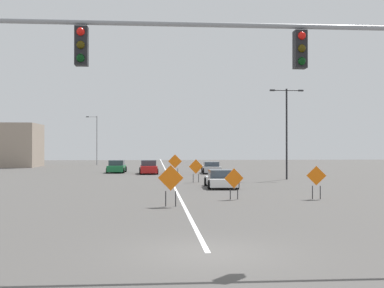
% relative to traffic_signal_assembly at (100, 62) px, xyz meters
% --- Properties ---
extents(ground, '(197.46, 197.46, 0.00)m').
position_rel_traffic_signal_assembly_xyz_m(ground, '(2.91, 0.01, -5.19)').
color(ground, '#4C4947').
extents(road_centre_stripe, '(0.16, 109.70, 0.01)m').
position_rel_traffic_signal_assembly_xyz_m(road_centre_stripe, '(2.91, 54.86, -5.19)').
color(road_centre_stripe, white).
rests_on(road_centre_stripe, ground).
extents(traffic_signal_assembly, '(18.06, 0.44, 6.59)m').
position_rel_traffic_signal_assembly_xyz_m(traffic_signal_assembly, '(0.00, 0.00, 0.00)').
color(traffic_signal_assembly, gray).
rests_on(traffic_signal_assembly, ground).
extents(street_lamp_near_left, '(3.06, 0.24, 8.19)m').
position_rel_traffic_signal_assembly_xyz_m(street_lamp_near_left, '(13.37, 29.87, -0.38)').
color(street_lamp_near_left, black).
rests_on(street_lamp_near_left, ground).
extents(street_lamp_mid_left, '(1.83, 0.24, 8.07)m').
position_rel_traffic_signal_assembly_xyz_m(street_lamp_mid_left, '(-8.10, 67.76, -0.74)').
color(street_lamp_mid_left, gray).
rests_on(street_lamp_mid_left, ground).
extents(construction_sign_right_shoulder, '(1.39, 0.28, 2.19)m').
position_rel_traffic_signal_assembly_xyz_m(construction_sign_right_shoulder, '(3.55, 36.04, -3.81)').
color(construction_sign_right_shoulder, orange).
rests_on(construction_sign_right_shoulder, ground).
extents(construction_sign_median_near, '(1.10, 0.24, 1.73)m').
position_rel_traffic_signal_assembly_xyz_m(construction_sign_median_near, '(5.86, 13.52, -4.11)').
color(construction_sign_median_near, orange).
rests_on(construction_sign_median_near, ground).
extents(construction_sign_left_lane, '(1.25, 0.24, 2.02)m').
position_rel_traffic_signal_assembly_xyz_m(construction_sign_left_lane, '(2.25, 10.60, -3.90)').
color(construction_sign_left_lane, orange).
rests_on(construction_sign_left_lane, ground).
extents(construction_sign_right_lane, '(1.18, 0.31, 1.91)m').
position_rel_traffic_signal_assembly_xyz_m(construction_sign_right_lane, '(4.88, 26.73, -3.98)').
color(construction_sign_right_lane, orange).
rests_on(construction_sign_right_lane, ground).
extents(construction_sign_left_shoulder, '(1.07, 0.29, 1.86)m').
position_rel_traffic_signal_assembly_xyz_m(construction_sign_left_shoulder, '(10.48, 13.34, -4.01)').
color(construction_sign_left_shoulder, orange).
rests_on(construction_sign_left_shoulder, ground).
extents(car_white_far, '(2.25, 4.61, 1.29)m').
position_rel_traffic_signal_assembly_xyz_m(car_white_far, '(6.24, 21.57, -4.60)').
color(car_white_far, white).
rests_on(car_white_far, ground).
extents(car_green_distant, '(2.11, 4.46, 1.43)m').
position_rel_traffic_signal_assembly_xyz_m(car_green_distant, '(-2.84, 43.17, -4.51)').
color(car_green_distant, '#196B38').
rests_on(car_green_distant, ground).
extents(car_silver_near, '(2.17, 4.66, 1.30)m').
position_rel_traffic_signal_assembly_xyz_m(car_silver_near, '(7.77, 40.59, -4.58)').
color(car_silver_near, '#B7BABF').
rests_on(car_silver_near, ground).
extents(car_red_passing, '(2.15, 4.63, 1.50)m').
position_rel_traffic_signal_assembly_xyz_m(car_red_passing, '(0.82, 40.46, -4.49)').
color(car_red_passing, red).
rests_on(car_red_passing, ground).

